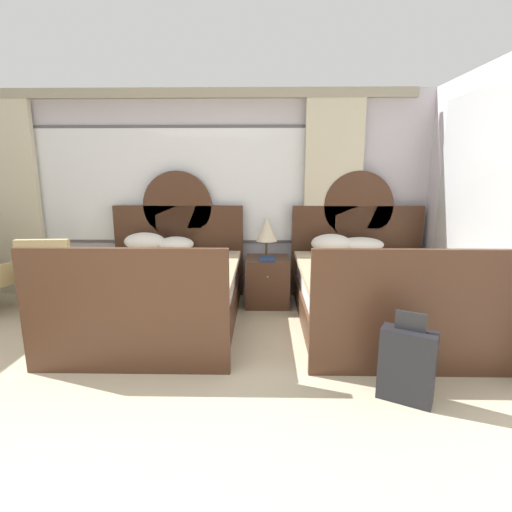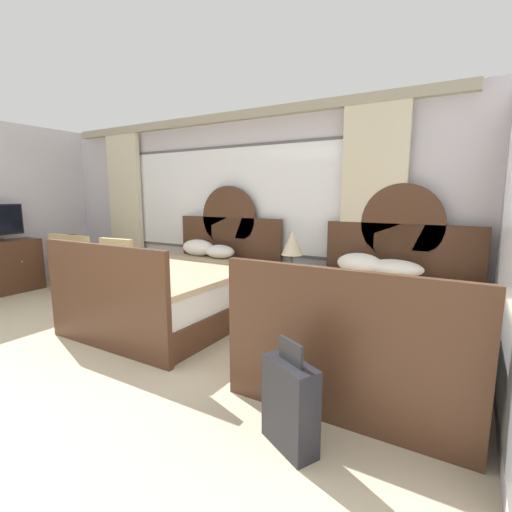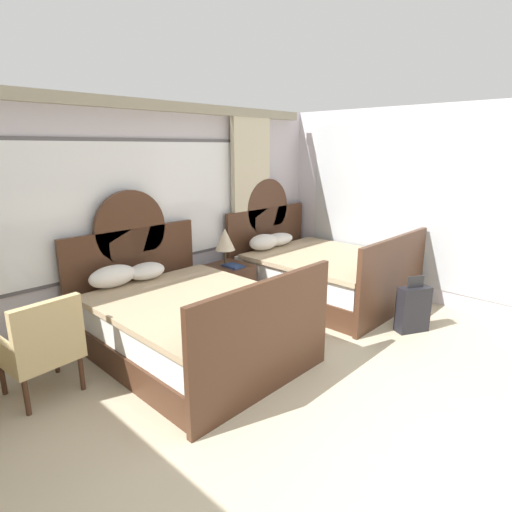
% 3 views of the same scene
% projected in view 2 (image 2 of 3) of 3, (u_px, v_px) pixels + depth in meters
% --- Properties ---
extents(wall_back_window, '(6.79, 0.22, 2.70)m').
position_uv_depth(wall_back_window, '(228.00, 204.00, 5.44)').
color(wall_back_window, silver).
rests_on(wall_back_window, ground_plane).
extents(bed_near_window, '(1.72, 2.22, 1.67)m').
position_uv_depth(bed_near_window, '(182.00, 289.00, 4.58)').
color(bed_near_window, '#472B1C').
rests_on(bed_near_window, ground_plane).
extents(bed_near_mirror, '(1.72, 2.22, 1.67)m').
position_uv_depth(bed_near_mirror, '(376.00, 322.00, 3.40)').
color(bed_near_mirror, '#472B1C').
rests_on(bed_near_mirror, ground_plane).
extents(nightstand_between_beds, '(0.54, 0.57, 0.60)m').
position_uv_depth(nightstand_between_beds, '(291.00, 296.00, 4.56)').
color(nightstand_between_beds, '#472B1C').
rests_on(nightstand_between_beds, ground_plane).
extents(table_lamp_on_nightstand, '(0.27, 0.27, 0.51)m').
position_uv_depth(table_lamp_on_nightstand, '(292.00, 244.00, 4.49)').
color(table_lamp_on_nightstand, brown).
rests_on(table_lamp_on_nightstand, nightstand_between_beds).
extents(book_on_nightstand, '(0.18, 0.26, 0.03)m').
position_uv_depth(book_on_nightstand, '(287.00, 273.00, 4.42)').
color(book_on_nightstand, navy).
rests_on(book_on_nightstand, nightstand_between_beds).
extents(armchair_by_window_left, '(0.63, 0.63, 0.93)m').
position_uv_depth(armchair_by_window_left, '(126.00, 266.00, 5.48)').
color(armchair_by_window_left, tan).
rests_on(armchair_by_window_left, ground_plane).
extents(armchair_by_window_centre, '(0.65, 0.65, 0.93)m').
position_uv_depth(armchair_by_window_centre, '(90.00, 261.00, 5.90)').
color(armchair_by_window_centre, tan).
rests_on(armchair_by_window_centre, ground_plane).
extents(armchair_by_window_right, '(0.67, 0.67, 0.93)m').
position_uv_depth(armchair_by_window_right, '(74.00, 259.00, 6.12)').
color(armchair_by_window_right, tan).
rests_on(armchair_by_window_right, ground_plane).
extents(suitcase_on_floor, '(0.42, 0.33, 0.69)m').
position_uv_depth(suitcase_on_floor, '(290.00, 404.00, 2.23)').
color(suitcase_on_floor, black).
rests_on(suitcase_on_floor, ground_plane).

